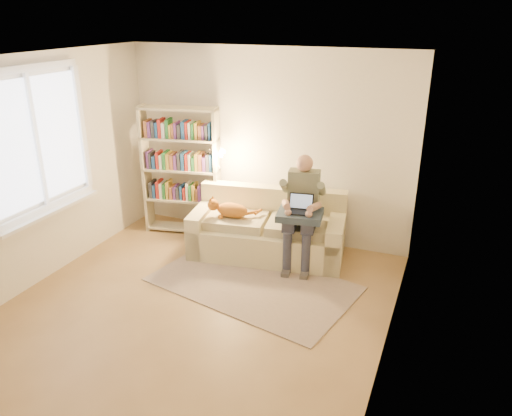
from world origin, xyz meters
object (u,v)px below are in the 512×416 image
at_px(person, 302,205).
at_px(sofa, 268,232).
at_px(cat, 230,209).
at_px(bookshelf, 181,165).
at_px(laptop, 298,207).

bearing_deg(person, sofa, 161.53).
xyz_separation_m(sofa, cat, (-0.45, -0.20, 0.33)).
relative_size(sofa, person, 1.49).
bearing_deg(bookshelf, laptop, -24.68).
distance_m(person, bookshelf, 1.90).
xyz_separation_m(sofa, laptop, (0.46, -0.20, 0.50)).
xyz_separation_m(sofa, bookshelf, (-1.40, 0.22, 0.70)).
relative_size(sofa, laptop, 6.34).
bearing_deg(bookshelf, sofa, -20.96).
relative_size(sofa, cat, 3.31).
bearing_deg(laptop, bookshelf, 158.29).
height_order(sofa, person, person).
relative_size(laptop, bookshelf, 0.18).
bearing_deg(cat, laptop, -9.03).
height_order(person, laptop, person).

